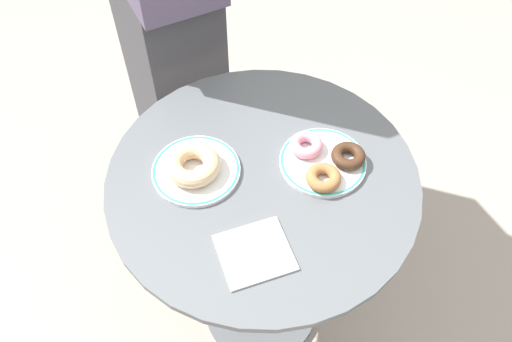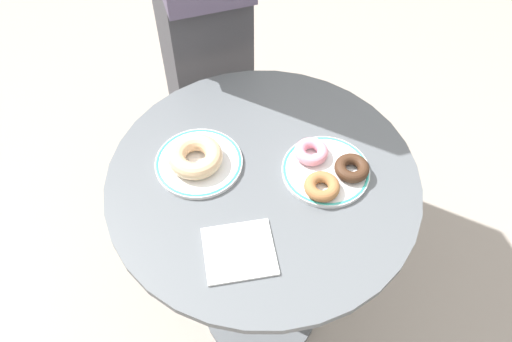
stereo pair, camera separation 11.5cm
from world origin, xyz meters
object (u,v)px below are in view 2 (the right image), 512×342
plate_left (199,162)px  donut_pink_frosted (311,152)px  plate_right (326,172)px  donut_cinnamon (322,186)px  cafe_table (262,230)px  donut_glazed (195,157)px  donut_chocolate (352,168)px  paper_napkin (239,251)px

plate_left → donut_pink_frosted: (0.26, -0.01, 0.02)m
plate_right → donut_cinnamon: bearing=-111.6°
donut_pink_frosted → donut_cinnamon: same height
cafe_table → donut_glazed: donut_glazed is taller
donut_chocolate → plate_left: bearing=169.5°
plate_right → donut_glazed: donut_glazed is taller
donut_pink_frosted → donut_cinnamon: bearing=-85.7°
plate_left → donut_glazed: donut_glazed is taller
donut_glazed → donut_chocolate: (0.34, -0.06, -0.01)m
plate_right → donut_chocolate: donut_chocolate is taller
cafe_table → donut_chocolate: 0.32m
plate_right → donut_chocolate: bearing=-8.1°
plate_left → paper_napkin: 0.25m
cafe_table → donut_pink_frosted: size_ratio=9.46×
plate_left → paper_napkin: (0.07, -0.23, -0.00)m
plate_right → donut_chocolate: size_ratio=2.55×
plate_left → cafe_table: bearing=-19.4°
cafe_table → paper_napkin: paper_napkin is taller
donut_cinnamon → donut_chocolate: bearing=30.2°
plate_left → plate_right: (0.28, -0.05, -0.00)m
plate_right → donut_pink_frosted: size_ratio=2.55×
plate_right → cafe_table: bearing=178.0°
donut_pink_frosted → donut_cinnamon: 0.10m
donut_chocolate → paper_napkin: bearing=-146.9°
donut_pink_frosted → cafe_table: bearing=-159.5°
plate_right → donut_chocolate: 0.06m
cafe_table → paper_napkin: bearing=-110.0°
donut_chocolate → paper_napkin: size_ratio=0.55×
donut_pink_frosted → donut_chocolate: bearing=-34.0°
plate_right → donut_glazed: bearing=169.8°
cafe_table → donut_pink_frosted: donut_pink_frosted is taller
cafe_table → plate_left: 0.28m
donut_chocolate → donut_pink_frosted: bearing=146.0°
donut_glazed → donut_pink_frosted: size_ratio=1.58×
paper_napkin → cafe_table: bearing=70.0°
plate_right → plate_left: bearing=169.1°
paper_napkin → plate_left: bearing=107.7°
cafe_table → donut_cinnamon: bearing=-24.7°
cafe_table → donut_pink_frosted: (0.11, 0.04, 0.26)m
donut_cinnamon → cafe_table: bearing=155.3°
donut_cinnamon → plate_left: bearing=158.1°
cafe_table → donut_pink_frosted: 0.28m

